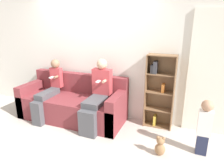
# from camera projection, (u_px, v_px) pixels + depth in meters

# --- Properties ---
(ground_plane) EXTENTS (14.00, 14.00, 0.00)m
(ground_plane) POSITION_uv_depth(u_px,v_px,m) (72.00, 132.00, 3.64)
(ground_plane) COLOR #BCB2A8
(back_wall) EXTENTS (10.00, 0.06, 2.55)m
(back_wall) POSITION_uv_depth(u_px,v_px,m) (94.00, 55.00, 4.13)
(back_wall) COLOR silver
(back_wall) RESTS_ON ground_plane
(curtain_panel) EXTENTS (0.77, 0.04, 2.15)m
(curtain_panel) POSITION_uv_depth(u_px,v_px,m) (212.00, 75.00, 3.37)
(curtain_panel) COLOR silver
(curtain_panel) RESTS_ON ground_plane
(couch) EXTENTS (2.15, 0.85, 0.89)m
(couch) POSITION_uv_depth(u_px,v_px,m) (73.00, 104.00, 4.11)
(couch) COLOR maroon
(couch) RESTS_ON ground_plane
(adult_seated) EXTENTS (0.36, 0.81, 1.27)m
(adult_seated) POSITION_uv_depth(u_px,v_px,m) (97.00, 94.00, 3.69)
(adult_seated) COLOR #47474C
(adult_seated) RESTS_ON ground_plane
(child_seated) EXTENTS (0.25, 0.82, 1.18)m
(child_seated) POSITION_uv_depth(u_px,v_px,m) (49.00, 90.00, 4.06)
(child_seated) COLOR #47474C
(child_seated) RESTS_ON ground_plane
(toddler_standing) EXTENTS (0.20, 0.17, 0.87)m
(toddler_standing) POSITION_uv_depth(u_px,v_px,m) (204.00, 126.00, 2.92)
(toddler_standing) COLOR #232842
(toddler_standing) RESTS_ON ground_plane
(bookshelf) EXTENTS (0.52, 0.24, 1.38)m
(bookshelf) POSITION_uv_depth(u_px,v_px,m) (159.00, 89.00, 3.69)
(bookshelf) COLOR brown
(bookshelf) RESTS_ON ground_plane
(teddy_bear) EXTENTS (0.16, 0.13, 0.32)m
(teddy_bear) POSITION_uv_depth(u_px,v_px,m) (160.00, 146.00, 2.98)
(teddy_bear) COLOR #936B47
(teddy_bear) RESTS_ON ground_plane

